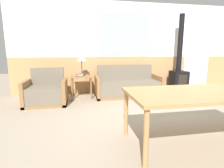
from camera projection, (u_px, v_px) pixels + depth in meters
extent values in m
plane|color=gray|center=(173.00, 122.00, 3.13)|extent=(16.00, 16.00, 0.00)
cube|color=tan|center=(132.00, 74.00, 5.58)|extent=(7.20, 0.06, 1.09)
cube|color=silver|center=(132.00, 30.00, 5.33)|extent=(7.20, 0.06, 1.61)
cube|color=white|center=(124.00, 35.00, 5.27)|extent=(1.58, 0.01, 1.28)
cube|color=#99BCA8|center=(124.00, 35.00, 5.26)|extent=(1.50, 0.02, 1.20)
cube|color=olive|center=(128.00, 95.00, 5.02)|extent=(1.83, 0.84, 0.06)
cube|color=#6B6051|center=(128.00, 87.00, 4.96)|extent=(1.67, 0.76, 0.37)
cube|color=#6B6051|center=(125.00, 72.00, 5.26)|extent=(1.67, 0.10, 0.42)
cube|color=olive|center=(97.00, 87.00, 4.82)|extent=(0.08, 0.84, 0.57)
cube|color=olive|center=(157.00, 85.00, 5.12)|extent=(0.08, 0.84, 0.57)
cube|color=olive|center=(47.00, 103.00, 4.23)|extent=(0.96, 0.78, 0.06)
cube|color=#6B6051|center=(46.00, 94.00, 4.17)|extent=(0.80, 0.70, 0.38)
cube|color=#6B6051|center=(48.00, 76.00, 4.44)|extent=(0.80, 0.10, 0.41)
cube|color=olive|center=(27.00, 93.00, 4.11)|extent=(0.08, 0.78, 0.58)
cube|color=olive|center=(65.00, 92.00, 4.26)|extent=(0.08, 0.78, 0.58)
cube|color=olive|center=(81.00, 76.00, 4.75)|extent=(0.56, 0.56, 0.03)
cylinder|color=olive|center=(72.00, 89.00, 4.52)|extent=(0.04, 0.04, 0.57)
cylinder|color=olive|center=(91.00, 89.00, 4.61)|extent=(0.04, 0.04, 0.57)
cylinder|color=olive|center=(73.00, 86.00, 5.00)|extent=(0.04, 0.04, 0.57)
cylinder|color=olive|center=(90.00, 85.00, 5.09)|extent=(0.04, 0.04, 0.57)
cylinder|color=#262628|center=(82.00, 75.00, 4.84)|extent=(0.17, 0.17, 0.02)
cylinder|color=#262628|center=(82.00, 68.00, 4.81)|extent=(0.02, 0.02, 0.38)
cone|color=beige|center=(82.00, 58.00, 4.76)|extent=(0.25, 0.25, 0.15)
cube|color=#2D7F3D|center=(80.00, 76.00, 4.65)|extent=(0.16, 0.12, 0.03)
cube|color=white|center=(80.00, 75.00, 4.64)|extent=(0.17, 0.14, 0.03)
cube|color=#994C84|center=(79.00, 74.00, 4.64)|extent=(0.23, 0.19, 0.02)
cube|color=#B27F4C|center=(206.00, 93.00, 2.32)|extent=(2.09, 0.94, 0.04)
cylinder|color=#B27F4C|center=(146.00, 140.00, 1.82)|extent=(0.06, 0.06, 0.70)
cylinder|color=#B27F4C|center=(126.00, 113.00, 2.61)|extent=(0.06, 0.06, 0.70)
cylinder|color=black|center=(175.00, 92.00, 5.24)|extent=(0.04, 0.04, 0.10)
cylinder|color=black|center=(186.00, 92.00, 5.30)|extent=(0.04, 0.04, 0.10)
cylinder|color=black|center=(170.00, 90.00, 5.57)|extent=(0.04, 0.04, 0.10)
cylinder|color=black|center=(180.00, 89.00, 5.63)|extent=(0.04, 0.04, 0.10)
cube|color=black|center=(178.00, 80.00, 5.37)|extent=(0.46, 0.43, 0.56)
cube|color=black|center=(182.00, 81.00, 5.16)|extent=(0.27, 0.01, 0.39)
cylinder|color=black|center=(180.00, 43.00, 5.21)|extent=(0.15, 0.15, 1.67)
cube|color=white|center=(196.00, 59.00, 5.82)|extent=(0.88, 0.04, 2.01)
sphere|color=silver|center=(189.00, 60.00, 5.74)|extent=(0.06, 0.06, 0.06)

